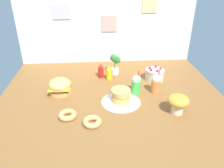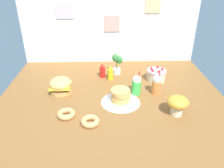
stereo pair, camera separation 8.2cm
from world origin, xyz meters
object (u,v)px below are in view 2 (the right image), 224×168
at_px(layer_cake, 156,75).
at_px(orange_float_cup, 156,85).
at_px(donut_chocolate, 90,121).
at_px(potted_plant, 117,63).
at_px(mushroom_stool, 178,104).
at_px(cream_soda_cup, 136,85).
at_px(pancake_stack, 121,97).
at_px(burger, 61,85).
at_px(mustard_bottle, 110,73).
at_px(donut_pink_glaze, 66,114).
at_px(ketchup_bottle, 102,71).

xyz_separation_m(layer_cake, orange_float_cup, (-0.06, -0.31, 0.04)).
xyz_separation_m(donut_chocolate, potted_plant, (0.29, 1.03, 0.12)).
height_order(potted_plant, mushroom_stool, potted_plant).
bearing_deg(cream_soda_cup, layer_cake, 47.28).
bearing_deg(donut_chocolate, potted_plant, 74.36).
xyz_separation_m(pancake_stack, mushroom_stool, (0.51, -0.23, 0.05)).
bearing_deg(donut_chocolate, orange_float_cup, 36.48).
bearing_deg(burger, donut_chocolate, -58.54).
bearing_deg(burger, mustard_bottle, 27.72).
bearing_deg(orange_float_cup, donut_chocolate, -143.52).
xyz_separation_m(cream_soda_cup, mushroom_stool, (0.33, -0.40, 0.01)).
bearing_deg(donut_pink_glaze, mustard_bottle, 60.22).
bearing_deg(mushroom_stool, pancake_stack, 156.06).
xyz_separation_m(layer_cake, donut_pink_glaze, (-0.99, -0.70, -0.04)).
height_order(ketchup_bottle, potted_plant, potted_plant).
height_order(pancake_stack, donut_pink_glaze, pancake_stack).
distance_m(donut_pink_glaze, mushroom_stool, 1.04).
bearing_deg(mushroom_stool, donut_chocolate, -171.81).
distance_m(mustard_bottle, donut_pink_glaze, 0.88).
distance_m(burger, cream_soda_cup, 0.84).
relative_size(burger, donut_pink_glaze, 1.43).
bearing_deg(layer_cake, cream_soda_cup, -132.72).
distance_m(pancake_stack, ketchup_bottle, 0.63).
distance_m(burger, mustard_bottle, 0.63).
bearing_deg(potted_plant, pancake_stack, -89.47).
bearing_deg(pancake_stack, ketchup_bottle, 107.57).
bearing_deg(potted_plant, layer_cake, -24.20).
bearing_deg(donut_chocolate, mustard_bottle, 76.90).
relative_size(mustard_bottle, donut_chocolate, 1.08).
relative_size(donut_pink_glaze, potted_plant, 0.61).
bearing_deg(ketchup_bottle, potted_plant, 25.60).
relative_size(layer_cake, donut_pink_glaze, 1.34).
height_order(cream_soda_cup, orange_float_cup, same).
bearing_deg(cream_soda_cup, burger, 175.42).
distance_m(burger, pancake_stack, 0.69).
distance_m(mustard_bottle, mushroom_stool, 0.97).
bearing_deg(potted_plant, mushroom_stool, -60.45).
bearing_deg(orange_float_cup, layer_cake, 78.13).
xyz_separation_m(mustard_bottle, cream_soda_cup, (0.27, -0.36, 0.02)).
height_order(layer_cake, mustard_bottle, mustard_bottle).
xyz_separation_m(orange_float_cup, mushroom_stool, (0.11, -0.40, 0.01)).
height_order(orange_float_cup, donut_pink_glaze, orange_float_cup).
relative_size(mustard_bottle, orange_float_cup, 0.67).
xyz_separation_m(pancake_stack, cream_soda_cup, (0.18, 0.17, 0.04)).
distance_m(pancake_stack, orange_float_cup, 0.44).
height_order(pancake_stack, layer_cake, layer_cake).
bearing_deg(mushroom_stool, donut_pink_glaze, 179.91).
bearing_deg(pancake_stack, layer_cake, 45.71).
xyz_separation_m(pancake_stack, orange_float_cup, (0.40, 0.17, 0.04)).
xyz_separation_m(potted_plant, mushroom_stool, (0.52, -0.92, -0.03)).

